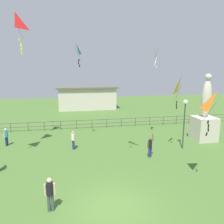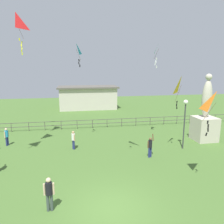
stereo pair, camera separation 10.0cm
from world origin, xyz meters
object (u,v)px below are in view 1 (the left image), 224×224
object	(u,v)px
person_1	(150,146)
kite_3	(158,50)
person_4	(50,192)
kite_5	(76,50)
statue_monument	(204,121)
person_2	(6,136)
kite_1	(16,23)
lamppost	(185,113)
kite_2	(181,86)
kite_6	(216,104)
person_3	(73,139)

from	to	relation	value
person_1	kite_3	xyz separation A→B (m)	(1.75, 3.50, 7.09)
person_4	kite_5	world-z (taller)	kite_5
statue_monument	person_2	size ratio (longest dim) A/B	3.92
statue_monument	kite_1	size ratio (longest dim) A/B	1.87
lamppost	kite_2	distance (m)	2.36
lamppost	kite_6	world-z (taller)	kite_6
kite_5	kite_1	bearing A→B (deg)	169.52
kite_2	kite_5	distance (m)	8.68
kite_2	kite_3	size ratio (longest dim) A/B	1.26
statue_monument	person_2	xyz separation A→B (m)	(-17.29, 1.62, -0.90)
person_1	person_3	bearing A→B (deg)	154.61
kite_5	kite_6	world-z (taller)	kite_5
person_3	kite_6	distance (m)	10.81
person_1	person_2	size ratio (longest dim) A/B	1.16
person_3	kite_2	distance (m)	9.37
person_4	kite_1	world-z (taller)	kite_1
person_2	person_4	bearing A→B (deg)	-64.80
kite_1	kite_6	world-z (taller)	kite_1
kite_1	kite_2	size ratio (longest dim) A/B	1.27
person_2	kite_5	world-z (taller)	kite_5
kite_5	kite_2	bearing A→B (deg)	-22.11
person_1	kite_1	bearing A→B (deg)	153.79
person_4	kite_2	size ratio (longest dim) A/B	0.65
person_1	kite_6	xyz separation A→B (m)	(1.90, -4.25, 3.73)
person_2	kite_3	bearing A→B (deg)	-4.32
person_1	person_4	size ratio (longest dim) A/B	1.08
kite_1	kite_3	distance (m)	11.61
kite_6	kite_3	bearing A→B (deg)	91.14
person_4	kite_6	xyz separation A→B (m)	(8.54, 0.75, 3.68)
statue_monument	lamppost	xyz separation A→B (m)	(-2.93, -1.65, 1.20)
person_4	kite_6	world-z (taller)	kite_6
person_2	kite_6	bearing A→B (deg)	-33.84
kite_1	kite_3	world-z (taller)	kite_1
lamppost	kite_1	xyz separation A→B (m)	(-12.89, 3.55, 6.97)
lamppost	person_1	bearing A→B (deg)	-159.87
kite_5	person_4	bearing A→B (deg)	-100.07
person_2	kite_6	world-z (taller)	kite_6
statue_monument	lamppost	world-z (taller)	statue_monument
person_4	kite_6	distance (m)	9.33
kite_3	kite_5	size ratio (longest dim) A/B	1.06
person_4	kite_5	size ratio (longest dim) A/B	0.87
statue_monument	kite_2	bearing A→B (deg)	-150.50
lamppost	person_4	size ratio (longest dim) A/B	2.45
person_1	kite_5	distance (m)	9.50
statue_monument	person_3	bearing A→B (deg)	-178.94
lamppost	kite_2	world-z (taller)	kite_2
person_1	person_4	world-z (taller)	person_1
kite_6	person_1	bearing A→B (deg)	114.10
kite_2	person_2	bearing A→B (deg)	164.96
kite_2	person_4	bearing A→B (deg)	-147.83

